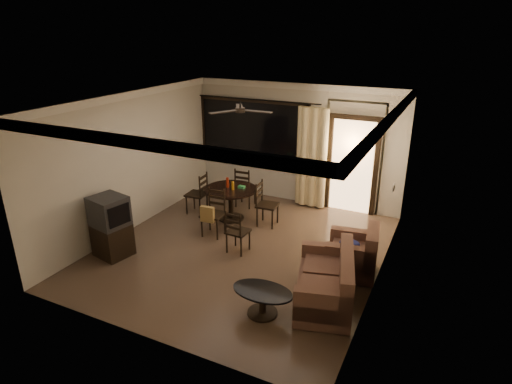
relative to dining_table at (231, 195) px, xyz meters
The scene contains 12 objects.
ground 1.54m from the dining_table, 53.10° to the right, with size 5.50×5.50×0.00m, color #7F6651.
room_shell 2.03m from the dining_table, 23.27° to the left, with size 5.50×6.70×5.50m.
dining_table is the anchor object (origin of this frame).
dining_chair_west 0.88m from the dining_table, behind, with size 0.45×0.45×0.95m.
dining_chair_east 0.88m from the dining_table, ahead, with size 0.45×0.45×0.95m.
dining_chair_south 0.90m from the dining_table, 86.21° to the right, with size 0.45×0.50×0.95m.
dining_chair_north 0.83m from the dining_table, 94.03° to the left, with size 0.45×0.45×0.95m.
tv_cabinet 2.63m from the dining_table, 116.83° to the right, with size 0.70×0.65×1.15m.
sofa 3.48m from the dining_table, 36.16° to the right, with size 1.17×1.67×0.81m.
armchair 3.14m from the dining_table, 19.21° to the right, with size 0.93×0.93×0.83m.
coffee_table 3.43m from the dining_table, 53.50° to the right, with size 0.92×0.55×0.40m.
side_chair 1.52m from the dining_table, 56.45° to the right, with size 0.40×0.40×0.86m.
Camera 1 is at (3.36, -6.36, 3.96)m, focal length 30.00 mm.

